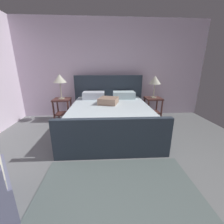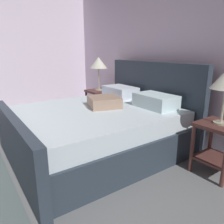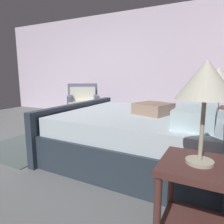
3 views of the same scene
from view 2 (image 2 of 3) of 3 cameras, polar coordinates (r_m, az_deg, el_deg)
wall_back at (r=3.52m, az=15.58°, el=14.96°), size 5.37×0.12×2.68m
bed at (r=2.98m, az=-3.11°, el=-4.03°), size 1.92×2.19×1.20m
nightstand_right at (r=2.69m, az=26.31°, el=-6.78°), size 0.44×0.44×0.60m
nightstand_left at (r=4.39m, az=-3.44°, el=3.28°), size 0.44×0.44×0.60m
table_lamp_left at (r=4.29m, az=-3.60°, el=12.72°), size 0.34×0.34×0.65m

